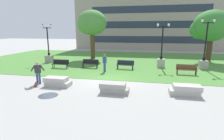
{
  "coord_description": "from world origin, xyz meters",
  "views": [
    {
      "loc": [
        2.97,
        -13.34,
        3.93
      ],
      "look_at": [
        0.56,
        -1.4,
        1.2
      ],
      "focal_mm": 28.0,
      "sensor_mm": 36.0,
      "label": 1
    }
  ],
  "objects": [
    {
      "name": "skateboard",
      "position": [
        -4.99,
        -2.34,
        0.09
      ],
      "size": [
        0.7,
        0.98,
        0.14
      ],
      "color": "maroon",
      "rests_on": "ground"
    },
    {
      "name": "grass_lawn",
      "position": [
        0.0,
        10.0,
        0.01
      ],
      "size": [
        40.0,
        20.0,
        0.02
      ],
      "primitive_type": "cube",
      "color": "#4C8438",
      "rests_on": "ground"
    },
    {
      "name": "building_facade_distant",
      "position": [
        2.92,
        24.5,
        6.63
      ],
      "size": [
        31.46,
        1.03,
        13.27
      ],
      "color": "gray",
      "rests_on": "ground"
    },
    {
      "name": "person_skateboarder",
      "position": [
        -5.01,
        -1.95,
        0.97
      ],
      "size": [
        0.93,
        0.48,
        1.71
      ],
      "color": "#384C7A",
      "rests_on": "ground"
    },
    {
      "name": "park_bench_near_right",
      "position": [
        -6.12,
        3.67,
        0.54
      ],
      "size": [
        1.8,
        0.53,
        0.9
      ],
      "color": "black",
      "rests_on": "grass_lawn"
    },
    {
      "name": "tree_far_left",
      "position": [
        10.72,
        11.17,
        4.49
      ],
      "size": [
        4.75,
        4.52,
        6.47
      ],
      "color": "#42301E",
      "rests_on": "grass_lawn"
    },
    {
      "name": "concrete_block_left",
      "position": [
        0.96,
        -2.69,
        0.31
      ],
      "size": [
        1.88,
        0.9,
        0.64
      ],
      "color": "#9E9991",
      "rests_on": "ground"
    },
    {
      "name": "lamp_post_left",
      "position": [
        8.81,
        6.18,
        1.07
      ],
      "size": [
        1.32,
        0.8,
        5.2
      ],
      "color": "gray",
      "rests_on": "grass_lawn"
    },
    {
      "name": "ground_plane",
      "position": [
        0.0,
        0.0,
        0.0
      ],
      "size": [
        140.0,
        140.0,
        0.0
      ],
      "primitive_type": "plane",
      "color": "#A3A09B"
    },
    {
      "name": "lamp_post_center",
      "position": [
        -9.23,
        6.65,
        1.0
      ],
      "size": [
        1.32,
        0.8,
        4.78
      ],
      "color": "gray",
      "rests_on": "grass_lawn"
    },
    {
      "name": "park_bench_near_left",
      "position": [
        6.58,
        3.33,
        0.54
      ],
      "size": [
        1.83,
        0.63,
        0.9
      ],
      "color": "brown",
      "rests_on": "grass_lawn"
    },
    {
      "name": "lamp_post_right",
      "position": [
        4.52,
        6.4,
        1.01
      ],
      "size": [
        1.32,
        0.8,
        4.83
      ],
      "color": "#ADA89E",
      "rests_on": "grass_lawn"
    },
    {
      "name": "park_bench_far_left",
      "position": [
        0.79,
        4.56,
        0.54
      ],
      "size": [
        1.84,
        0.69,
        0.9
      ],
      "color": "#1E232D",
      "rests_on": "grass_lawn"
    },
    {
      "name": "concrete_block_right",
      "position": [
        5.43,
        -2.23,
        0.31
      ],
      "size": [
        1.89,
        0.9,
        0.64
      ],
      "color": "#B2ADA3",
      "rests_on": "ground"
    },
    {
      "name": "tree_far_right",
      "position": [
        -4.8,
        10.87,
        4.97
      ],
      "size": [
        4.27,
        4.06,
        6.78
      ],
      "color": "#4C3823",
      "rests_on": "grass_lawn"
    },
    {
      "name": "person_bystander_near_lawn",
      "position": [
        -1.06,
        2.99,
        0.98
      ],
      "size": [
        0.33,
        0.67,
        1.71
      ],
      "color": "#384C7A",
      "rests_on": "grass_lawn"
    },
    {
      "name": "puddle",
      "position": [
        -2.95,
        -4.09,
        0.0
      ],
      "size": [
        1.21,
        1.21,
        0.01
      ],
      "primitive_type": "cylinder",
      "color": "#47515B",
      "rests_on": "ground"
    },
    {
      "name": "park_bench_far_right",
      "position": [
        -3.02,
        4.45,
        0.54
      ],
      "size": [
        1.83,
        0.63,
        0.9
      ],
      "color": "black",
      "rests_on": "grass_lawn"
    },
    {
      "name": "concrete_block_center",
      "position": [
        -3.37,
        -2.13,
        0.31
      ],
      "size": [
        1.91,
        0.9,
        0.64
      ],
      "color": "#B2ADA3",
      "rests_on": "ground"
    }
  ]
}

